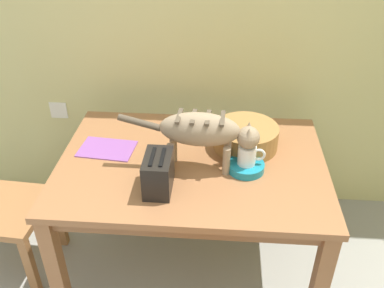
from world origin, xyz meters
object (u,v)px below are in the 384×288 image
coffee_mug (248,155)px  saucer_bowl (246,167)px  cat (204,132)px  toaster (158,173)px  dining_table (192,175)px  magazine (107,149)px  book_stack (259,129)px  wicker_basket (246,136)px

coffee_mug → saucer_bowl: bearing=180.0°
cat → toaster: (-0.19, -0.18, -0.11)m
cat → saucer_bowl: bearing=90.0°
dining_table → coffee_mug: 0.32m
dining_table → magazine: size_ratio=4.75×
cat → coffee_mug: 0.24m
cat → book_stack: bearing=142.7°
saucer_bowl → wicker_basket: wicker_basket is taller
saucer_bowl → coffee_mug: coffee_mug is taller
coffee_mug → book_stack: 0.36m
cat → saucer_bowl: (0.20, -0.01, -0.18)m
wicker_basket → toaster: 0.55m
cat → coffee_mug: cat is taller
coffee_mug → cat: bearing=177.4°
dining_table → magazine: (-0.45, 0.07, 0.09)m
saucer_bowl → wicker_basket: 0.21m
book_stack → toaster: bearing=-132.7°
saucer_bowl → coffee_mug: bearing=0.0°
dining_table → book_stack: book_stack is taller
cat → book_stack: (0.28, 0.34, -0.18)m
wicker_basket → saucer_bowl: bearing=-91.0°
cat → coffee_mug: (0.21, -0.01, -0.11)m
saucer_bowl → book_stack: 0.36m
cat → saucer_bowl: 0.27m
dining_table → coffee_mug: bearing=-11.6°
coffee_mug → book_stack: size_ratio=0.79×
cat → book_stack: 0.48m
book_stack → saucer_bowl: bearing=-103.1°
coffee_mug → toaster: toaster is taller
cat → magazine: bearing=-100.3°
dining_table → book_stack: size_ratio=7.94×
book_stack → toaster: size_ratio=0.83×
saucer_bowl → magazine: bearing=170.0°
saucer_bowl → toaster: (-0.40, -0.17, 0.07)m
dining_table → cat: bearing=-37.2°
cat → coffee_mug: bearing=90.0°
dining_table → cat: cat is taller
magazine → toaster: toaster is taller
dining_table → toaster: (-0.13, -0.22, 0.17)m
coffee_mug → wicker_basket: 0.21m
wicker_basket → coffee_mug: bearing=-89.9°
saucer_bowl → coffee_mug: (0.00, 0.00, 0.07)m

